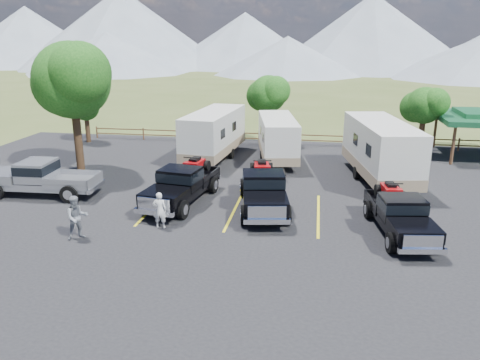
% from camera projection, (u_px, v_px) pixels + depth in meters
% --- Properties ---
extents(ground, '(320.00, 320.00, 0.00)m').
position_uv_depth(ground, '(267.00, 249.00, 18.50)').
color(ground, '#404D21').
rests_on(ground, ground).
extents(asphalt_lot, '(44.00, 34.00, 0.04)m').
position_uv_depth(asphalt_lot, '(274.00, 220.00, 21.32)').
color(asphalt_lot, black).
rests_on(asphalt_lot, ground).
extents(stall_lines, '(12.12, 5.50, 0.01)m').
position_uv_depth(stall_lines, '(276.00, 212.00, 22.25)').
color(stall_lines, gold).
rests_on(stall_lines, asphalt_lot).
extents(tree_big_nw, '(5.54, 5.18, 7.84)m').
position_uv_depth(tree_big_nw, '(71.00, 80.00, 27.29)').
color(tree_big_nw, '#302012').
rests_on(tree_big_nw, ground).
extents(tree_ne_a, '(3.11, 2.92, 4.76)m').
position_uv_depth(tree_ne_a, '(424.00, 106.00, 32.12)').
color(tree_ne_a, '#302012').
rests_on(tree_ne_a, ground).
extents(tree_north, '(3.46, 3.24, 5.25)m').
position_uv_depth(tree_north, '(268.00, 94.00, 35.60)').
color(tree_north, '#302012').
rests_on(tree_north, ground).
extents(tree_nw_small, '(2.59, 2.43, 3.85)m').
position_uv_depth(tree_nw_small, '(85.00, 107.00, 36.19)').
color(tree_nw_small, '#302012').
rests_on(tree_nw_small, ground).
extents(rail_fence, '(36.12, 0.12, 1.00)m').
position_uv_depth(rail_fence, '(319.00, 139.00, 35.45)').
color(rail_fence, brown).
rests_on(rail_fence, ground).
extents(mountain_range, '(209.00, 71.00, 20.00)m').
position_uv_depth(mountain_range, '(283.00, 36.00, 117.25)').
color(mountain_range, slate).
rests_on(mountain_range, ground).
extents(rig_left, '(2.84, 6.32, 2.04)m').
position_uv_depth(rig_left, '(182.00, 183.00, 23.36)').
color(rig_left, black).
rests_on(rig_left, asphalt_lot).
extents(rig_center, '(2.98, 6.48, 2.08)m').
position_uv_depth(rig_center, '(263.00, 188.00, 22.53)').
color(rig_center, black).
rests_on(rig_center, asphalt_lot).
extents(rig_right, '(2.60, 5.81, 1.87)m').
position_uv_depth(rig_right, '(399.00, 213.00, 19.68)').
color(rig_right, black).
rests_on(rig_right, asphalt_lot).
extents(trailer_left, '(3.14, 9.33, 3.23)m').
position_uv_depth(trailer_left, '(214.00, 134.00, 31.49)').
color(trailer_left, silver).
rests_on(trailer_left, asphalt_lot).
extents(trailer_center, '(3.34, 8.38, 2.90)m').
position_uv_depth(trailer_center, '(277.00, 139.00, 31.00)').
color(trailer_center, silver).
rests_on(trailer_center, asphalt_lot).
extents(trailer_right, '(3.87, 9.85, 3.40)m').
position_uv_depth(trailer_right, '(380.00, 150.00, 26.64)').
color(trailer_right, silver).
rests_on(trailer_right, asphalt_lot).
extents(pickup_silver, '(6.27, 2.41, 1.86)m').
position_uv_depth(pickup_silver, '(41.00, 178.00, 24.37)').
color(pickup_silver, gray).
rests_on(pickup_silver, asphalt_lot).
extents(person_a, '(0.64, 0.46, 1.63)m').
position_uv_depth(person_a, '(160.00, 210.00, 20.24)').
color(person_a, silver).
rests_on(person_a, asphalt_lot).
extents(person_b, '(1.14, 1.11, 1.85)m').
position_uv_depth(person_b, '(77.00, 217.00, 19.13)').
color(person_b, slate).
rests_on(person_b, asphalt_lot).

